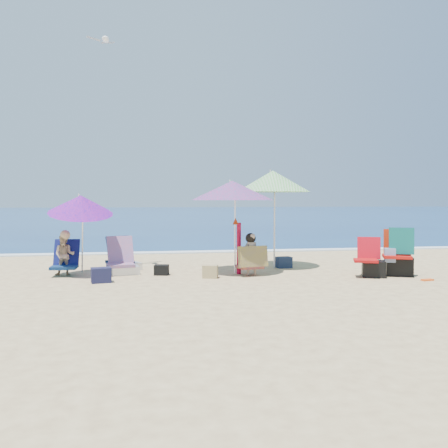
{
  "coord_description": "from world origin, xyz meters",
  "views": [
    {
      "loc": [
        -2.02,
        -9.69,
        1.67
      ],
      "look_at": [
        -0.3,
        1.0,
        1.1
      ],
      "focal_mm": 38.63,
      "sensor_mm": 36.0,
      "label": 1
    }
  ],
  "objects": [
    {
      "name": "sea",
      "position": [
        0.0,
        45.0,
        -0.05
      ],
      "size": [
        120.0,
        80.0,
        0.12
      ],
      "color": "navy",
      "rests_on": "ground"
    },
    {
      "name": "person_left",
      "position": [
        -3.79,
        1.15,
        0.45
      ],
      "size": [
        0.56,
        0.69,
        0.99
      ],
      "color": "tan",
      "rests_on": "ground"
    },
    {
      "name": "furled_umbrella",
      "position": [
        -0.03,
        0.69,
        0.69
      ],
      "size": [
        0.27,
        0.39,
        1.26
      ],
      "color": "maroon",
      "rests_on": "ground"
    },
    {
      "name": "bag_black_a",
      "position": [
        -1.71,
        0.85,
        0.11
      ],
      "size": [
        0.34,
        0.28,
        0.22
      ],
      "color": "black",
      "rests_on": "ground"
    },
    {
      "name": "camp_chair_right",
      "position": [
        3.38,
        -0.02,
        0.38
      ],
      "size": [
        0.82,
        0.8,
        1.05
      ],
      "color": "#B3120C",
      "rests_on": "ground"
    },
    {
      "name": "chair_navy",
      "position": [
        -2.57,
        1.8,
        0.21
      ],
      "size": [
        0.88,
        0.86,
        0.78
      ],
      "color": "#0B2141",
      "rests_on": "ground"
    },
    {
      "name": "foam",
      "position": [
        0.0,
        5.1,
        0.02
      ],
      "size": [
        120.0,
        0.5,
        0.04
      ],
      "color": "white",
      "rests_on": "ground"
    },
    {
      "name": "seagull",
      "position": [
        -2.94,
        1.96,
        5.36
      ],
      "size": [
        0.63,
        0.57,
        0.13
      ],
      "color": "white"
    },
    {
      "name": "orange_item",
      "position": [
        3.62,
        -0.74,
        0.02
      ],
      "size": [
        0.26,
        0.15,
        0.03
      ],
      "color": "#FF5B1A",
      "rests_on": "ground"
    },
    {
      "name": "person_center",
      "position": [
        0.21,
        0.45,
        0.45
      ],
      "size": [
        0.66,
        0.61,
        0.93
      ],
      "color": "tan",
      "rests_on": "ground"
    },
    {
      "name": "camp_chair_left",
      "position": [
        2.73,
        -0.09,
        0.25
      ],
      "size": [
        0.81,
        0.66,
        0.84
      ],
      "color": "#A90C0D",
      "rests_on": "ground"
    },
    {
      "name": "umbrella_blue",
      "position": [
        -3.42,
        1.04,
        1.55
      ],
      "size": [
        1.67,
        1.71,
        1.89
      ],
      "color": "white",
      "rests_on": "ground"
    },
    {
      "name": "umbrella_striped",
      "position": [
        1.0,
        1.66,
        2.09
      ],
      "size": [
        2.27,
        2.27,
        2.39
      ],
      "color": "silver",
      "rests_on": "ground"
    },
    {
      "name": "bag_navy_b",
      "position": [
        1.25,
        1.52,
        0.13
      ],
      "size": [
        0.37,
        0.29,
        0.26
      ],
      "color": "#1B263C",
      "rests_on": "ground"
    },
    {
      "name": "chair_rainbow",
      "position": [
        -2.56,
        1.2,
        0.22
      ],
      "size": [
        0.76,
        0.85,
        0.82
      ],
      "color": "#D14E49",
      "rests_on": "ground"
    },
    {
      "name": "ground",
      "position": [
        0.0,
        0.0,
        0.0
      ],
      "size": [
        120.0,
        120.0,
        0.0
      ],
      "color": "#D8BC84",
      "rests_on": "ground"
    },
    {
      "name": "umbrella_turquoise",
      "position": [
        -0.12,
        0.95,
        1.86
      ],
      "size": [
        2.26,
        2.26,
        2.11
      ],
      "color": "white",
      "rests_on": "ground"
    },
    {
      "name": "bag_navy_a",
      "position": [
        -2.93,
        0.09,
        0.15
      ],
      "size": [
        0.43,
        0.34,
        0.3
      ],
      "color": "#191A38",
      "rests_on": "ground"
    },
    {
      "name": "bag_tan",
      "position": [
        -0.71,
        0.31,
        0.14
      ],
      "size": [
        0.36,
        0.3,
        0.27
      ],
      "color": "tan",
      "rests_on": "ground"
    }
  ]
}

